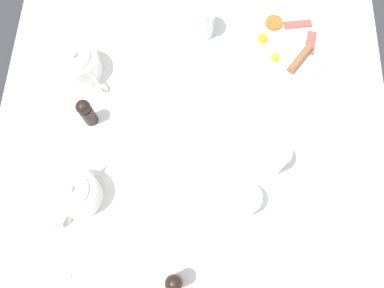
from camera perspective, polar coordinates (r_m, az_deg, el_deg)
name	(u,v)px	position (r m, az deg, el deg)	size (l,w,h in m)	color
ground_plane	(192,194)	(1.78, 0.00, -7.69)	(8.00, 8.00, 0.00)	#333338
table	(192,152)	(1.14, 0.00, -1.29)	(1.08, 1.16, 0.72)	white
breakfast_plate	(285,43)	(1.26, 14.03, 14.64)	(0.30, 0.30, 0.04)	white
teapot_near	(79,65)	(1.19, -16.83, 11.48)	(0.16, 0.16, 0.11)	white
teapot_far	(76,194)	(1.05, -17.30, -7.27)	(0.19, 0.13, 0.11)	white
teacup_with_saucer_left	(334,238)	(1.07, 20.85, -13.24)	(0.15, 0.15, 0.06)	white
water_glass_tall	(272,157)	(1.03, 12.10, -1.99)	(0.08, 0.08, 0.12)	white
water_glass_short	(244,201)	(1.00, 7.90, -8.56)	(0.08, 0.08, 0.10)	white
wine_glass_spare	(201,20)	(1.22, 1.42, 18.39)	(0.08, 0.08, 0.12)	white
pepper_grinder	(174,283)	(0.97, -2.74, -20.41)	(0.04, 0.04, 0.11)	black
salt_grinder	(86,112)	(1.10, -15.80, 4.72)	(0.04, 0.04, 0.11)	black
fork_by_plate	(36,281)	(1.10, -22.63, -18.70)	(0.05, 0.18, 0.00)	silver
knife_by_plate	(238,111)	(1.13, 7.04, 5.03)	(0.07, 0.19, 0.00)	silver
spoon_for_tea	(170,123)	(1.11, -3.43, 3.24)	(0.10, 0.13, 0.00)	silver
fork_spare	(343,131)	(1.18, 22.08, 1.78)	(0.13, 0.14, 0.00)	silver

